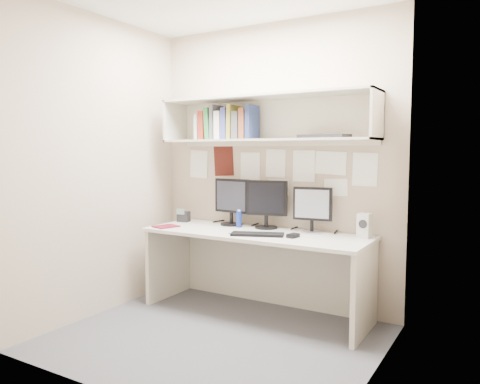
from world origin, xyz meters
The scene contains 19 objects.
floor centered at (0.00, 0.00, 0.00)m, with size 2.40×2.00×0.01m, color #47474C.
wall_back centered at (0.00, 1.00, 1.30)m, with size 2.40×0.02×2.60m, color tan.
wall_front centered at (0.00, -1.00, 1.30)m, with size 2.40×0.02×2.60m, color tan.
wall_left centered at (-1.20, 0.00, 1.30)m, with size 0.02×2.00×2.60m, color tan.
wall_right centered at (1.20, 0.00, 1.30)m, with size 0.02×2.00×2.60m, color tan.
desk centered at (0.00, 0.65, 0.37)m, with size 2.00×0.70×0.73m.
overhead_hutch centered at (0.00, 0.86, 1.72)m, with size 2.00×0.38×0.40m.
pinned_papers centered at (0.00, 0.99, 1.25)m, with size 1.92×0.01×0.48m, color white, non-canonical shape.
monitor_left centered at (-0.38, 0.87, 0.97)m, with size 0.38×0.21×0.44m.
monitor_center centered at (0.00, 0.87, 0.97)m, with size 0.38×0.21×0.44m.
monitor_right centered at (0.44, 0.87, 0.95)m, with size 0.34×0.19×0.39m.
keyboard centered at (0.10, 0.50, 0.74)m, with size 0.44×0.16×0.02m, color black.
mouse centered at (0.39, 0.56, 0.75)m, with size 0.07×0.11×0.03m, color black.
speaker centered at (0.90, 0.85, 0.83)m, with size 0.11×0.11×0.20m.
blue_bottle centered at (-0.25, 0.79, 0.81)m, with size 0.05×0.05×0.16m.
maroon_notebook centered at (-0.84, 0.45, 0.74)m, with size 0.17×0.21×0.01m, color maroon.
desk_phone centered at (-0.91, 0.80, 0.78)m, with size 0.13×0.12×0.13m.
book_stack centered at (-0.41, 0.82, 1.68)m, with size 0.60×0.20×0.32m.
hutch_tray centered at (0.55, 0.83, 1.56)m, with size 0.43×0.16×0.03m, color black.
Camera 1 is at (1.94, -2.89, 1.43)m, focal length 35.00 mm.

